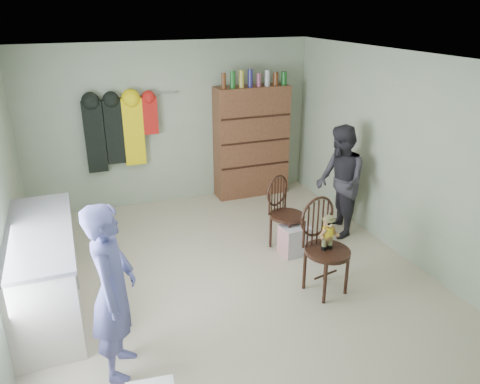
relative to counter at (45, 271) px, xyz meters
name	(u,v)px	position (x,y,z in m)	size (l,w,h in m)	color
ground_plane	(226,275)	(1.95, 0.00, -0.47)	(5.00, 5.00, 0.00)	beige
room_walls	(210,135)	(1.95, 0.53, 1.11)	(5.00, 5.00, 5.00)	#A1AF92
counter	(45,271)	(0.00, 0.00, 0.00)	(0.64, 1.86, 0.94)	silver
chair_front	(324,241)	(2.85, -0.66, 0.14)	(0.57, 0.57, 1.08)	#371C13
chair_far	(284,210)	(2.89, 0.42, 0.05)	(0.58, 0.58, 0.97)	#371C13
striped_bag	(295,240)	(2.94, 0.18, -0.28)	(0.36, 0.28, 0.38)	#E57572
person_left	(113,292)	(0.58, -1.11, 0.32)	(0.58, 0.38, 1.58)	#54579A
person_right	(340,182)	(3.75, 0.48, 0.30)	(0.75, 0.58, 1.54)	#2D2B33
dresser	(251,141)	(3.20, 2.30, 0.44)	(1.20, 0.39, 2.07)	brown
coat_rack	(119,131)	(1.12, 2.38, 0.78)	(1.42, 0.12, 1.09)	#99999E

